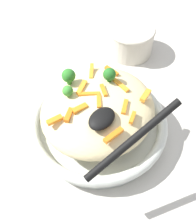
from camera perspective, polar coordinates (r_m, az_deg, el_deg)
ground_plane at (r=0.63m, az=0.00°, el=-3.93°), size 2.40×2.40×0.00m
serving_bowl at (r=0.61m, az=0.00°, el=-2.57°), size 0.29×0.29×0.05m
pasta_mound at (r=0.57m, az=0.00°, el=0.55°), size 0.24×0.22×0.07m
carrot_piece_0 at (r=0.53m, az=-3.56°, el=0.71°), size 0.03×0.02×0.01m
carrot_piece_1 at (r=0.54m, az=0.19°, el=2.10°), size 0.03×0.02×0.01m
carrot_piece_2 at (r=0.60m, az=2.67°, el=8.07°), size 0.01×0.03×0.01m
carrot_piece_3 at (r=0.57m, az=4.50°, el=5.22°), size 0.02×0.04×0.01m
carrot_piece_4 at (r=0.56m, az=-3.11°, el=4.89°), size 0.04×0.02×0.01m
carrot_piece_5 at (r=0.52m, az=-8.51°, el=-1.54°), size 0.03×0.02×0.01m
carrot_piece_6 at (r=0.53m, az=5.26°, el=1.03°), size 0.03×0.02×0.01m
carrot_piece_7 at (r=0.55m, az=-1.80°, el=3.55°), size 0.03×0.04×0.01m
carrot_piece_8 at (r=0.52m, az=7.05°, el=-0.74°), size 0.03×0.01×0.01m
carrot_piece_9 at (r=0.50m, az=3.04°, el=-4.56°), size 0.04×0.02×0.01m
carrot_piece_10 at (r=0.60m, az=-1.29°, el=7.99°), size 0.04×0.03×0.01m
carrot_piece_11 at (r=0.56m, az=9.31°, el=3.25°), size 0.03×0.01×0.01m
carrot_piece_12 at (r=0.55m, az=1.00°, el=4.27°), size 0.02×0.03×0.01m
carrot_piece_13 at (r=0.52m, az=-5.74°, el=-0.57°), size 0.03×0.02×0.01m
broccoli_floret_0 at (r=0.57m, az=2.26°, el=7.34°), size 0.03×0.03×0.03m
broccoli_floret_1 at (r=0.57m, az=-5.91°, el=6.93°), size 0.03×0.03×0.03m
broccoli_floret_2 at (r=0.55m, az=-5.96°, el=4.11°), size 0.02×0.02×0.02m
serving_spoon at (r=0.48m, az=2.90°, el=-2.82°), size 0.16×0.13×0.09m
companion_bowl at (r=0.80m, az=6.44°, el=13.97°), size 0.12×0.12×0.08m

